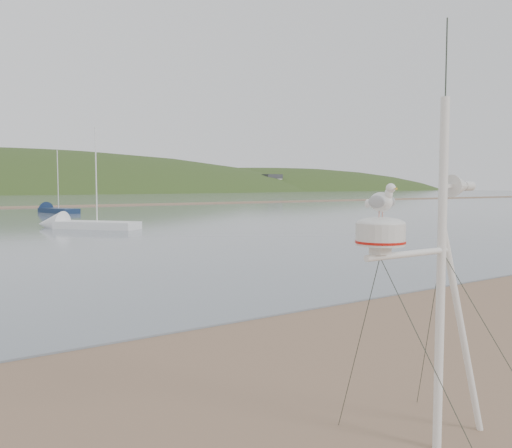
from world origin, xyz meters
TOP-DOWN VIEW (x-y plane):
  - ground at (0.00, 0.00)m, footprint 560.00×560.00m
  - mast_rig at (2.44, -2.00)m, footprint 2.09×2.23m
  - sailboat_blue_far at (12.29, 54.64)m, footprint 3.54×7.44m
  - sailboat_white_near at (7.99, 31.47)m, footprint 6.07×6.95m

SIDE VIEW (x-z plane):
  - ground at x=0.00m, z-range 0.00..0.00m
  - sailboat_white_near at x=7.99m, z-range -3.39..4.00m
  - sailboat_blue_far at x=12.29m, z-range -3.29..3.89m
  - mast_rig at x=2.44m, z-range -1.22..3.50m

